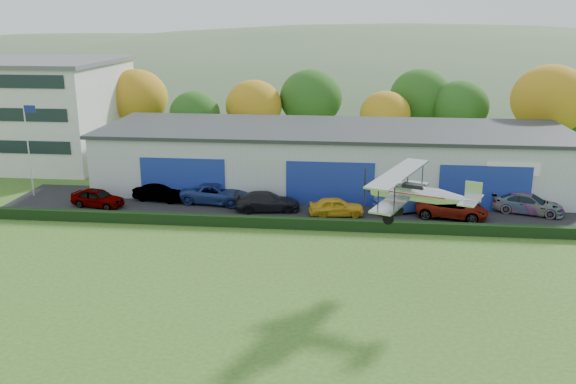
# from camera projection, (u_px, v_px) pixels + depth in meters

# --- Properties ---
(ground) EXTENTS (300.00, 300.00, 0.00)m
(ground) POSITION_uv_depth(u_px,v_px,m) (204.00, 341.00, 29.03)
(ground) COLOR #3A571B
(ground) RESTS_ON ground
(apron) EXTENTS (48.00, 9.00, 0.05)m
(apron) POSITION_uv_depth(u_px,v_px,m) (304.00, 208.00, 48.77)
(apron) COLOR black
(apron) RESTS_ON ground
(hedge) EXTENTS (46.00, 0.60, 0.80)m
(hedge) POSITION_uv_depth(u_px,v_px,m) (298.00, 223.00, 44.08)
(hedge) COLOR black
(hedge) RESTS_ON ground
(hangar) EXTENTS (40.60, 12.60, 5.30)m
(hangar) POSITION_uv_depth(u_px,v_px,m) (333.00, 157.00, 54.50)
(hangar) COLOR #B2B7BC
(hangar) RESTS_ON ground
(office_block) EXTENTS (20.60, 15.60, 10.40)m
(office_block) POSITION_uv_depth(u_px,v_px,m) (18.00, 110.00, 63.89)
(office_block) COLOR silver
(office_block) RESTS_ON ground
(flagpole) EXTENTS (1.05, 0.10, 8.00)m
(flagpole) POSITION_uv_depth(u_px,v_px,m) (29.00, 140.00, 50.76)
(flagpole) COLOR silver
(flagpole) RESTS_ON ground
(tree_belt) EXTENTS (75.70, 13.22, 10.12)m
(tree_belt) POSITION_uv_depth(u_px,v_px,m) (299.00, 103.00, 66.18)
(tree_belt) COLOR #3D2614
(tree_belt) RESTS_ON ground
(distant_hills) EXTENTS (430.00, 196.00, 56.00)m
(distant_hills) POSITION_uv_depth(u_px,v_px,m) (313.00, 121.00, 166.82)
(distant_hills) COLOR #4C6642
(distant_hills) RESTS_ON ground
(car_0) EXTENTS (4.55, 2.62, 1.46)m
(car_0) POSITION_uv_depth(u_px,v_px,m) (98.00, 198.00, 48.93)
(car_0) COLOR gray
(car_0) RESTS_ON apron
(car_1) EXTENTS (4.45, 2.19, 1.40)m
(car_1) POSITION_uv_depth(u_px,v_px,m) (160.00, 192.00, 50.43)
(car_1) COLOR gray
(car_1) RESTS_ON apron
(car_2) EXTENTS (6.01, 3.37, 1.59)m
(car_2) POSITION_uv_depth(u_px,v_px,m) (217.00, 194.00, 49.81)
(car_2) COLOR navy
(car_2) RESTS_ON apron
(car_3) EXTENTS (5.35, 2.81, 1.48)m
(car_3) POSITION_uv_depth(u_px,v_px,m) (267.00, 201.00, 47.91)
(car_3) COLOR black
(car_3) RESTS_ON apron
(car_4) EXTENTS (4.36, 2.26, 1.42)m
(car_4) POSITION_uv_depth(u_px,v_px,m) (337.00, 207.00, 46.69)
(car_4) COLOR gold
(car_4) RESTS_ON apron
(car_5) EXTENTS (4.85, 3.20, 1.51)m
(car_5) POSITION_uv_depth(u_px,v_px,m) (404.00, 203.00, 47.47)
(car_5) COLOR navy
(car_5) RESTS_ON apron
(car_6) EXTENTS (5.65, 3.38, 1.47)m
(car_6) POSITION_uv_depth(u_px,v_px,m) (452.00, 208.00, 46.27)
(car_6) COLOR gray
(car_6) RESTS_ON apron
(car_7) EXTENTS (5.64, 3.63, 1.52)m
(car_7) POSITION_uv_depth(u_px,v_px,m) (528.00, 203.00, 47.32)
(car_7) COLOR gray
(car_7) RESTS_ON apron
(biplane) EXTENTS (6.58, 7.36, 2.80)m
(biplane) POSITION_uv_depth(u_px,v_px,m) (415.00, 192.00, 33.89)
(biplane) COLOR silver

